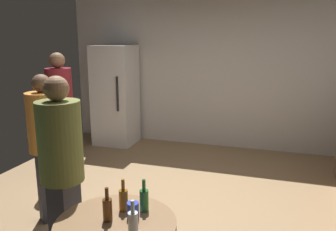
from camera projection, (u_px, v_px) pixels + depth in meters
ground_plane at (165, 215)px, 3.80m from camera, size 5.20×5.20×0.10m
wall_back at (212, 71)px, 5.94m from camera, size 5.32×0.06×2.70m
refrigerator at (115, 96)px, 6.14m from camera, size 0.70×0.68×1.80m
beer_bottle_amber at (123, 199)px, 2.31m from camera, size 0.06×0.06×0.23m
beer_bottle_brown at (107, 209)px, 2.18m from camera, size 0.06×0.06×0.23m
beer_bottle_green at (144, 199)px, 2.31m from camera, size 0.06×0.06×0.23m
beer_bottle_clear at (133, 223)px, 2.02m from camera, size 0.06×0.06×0.23m
plastic_cup_blue at (133, 210)px, 2.22m from camera, size 0.08×0.08×0.11m
person_in_olive_shirt at (62, 162)px, 2.63m from camera, size 0.37×0.37×1.64m
person_in_maroon_shirt at (60, 107)px, 4.50m from camera, size 0.47×0.47×1.74m
person_in_orange_shirt at (46, 138)px, 3.44m from camera, size 0.48×0.48×1.57m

